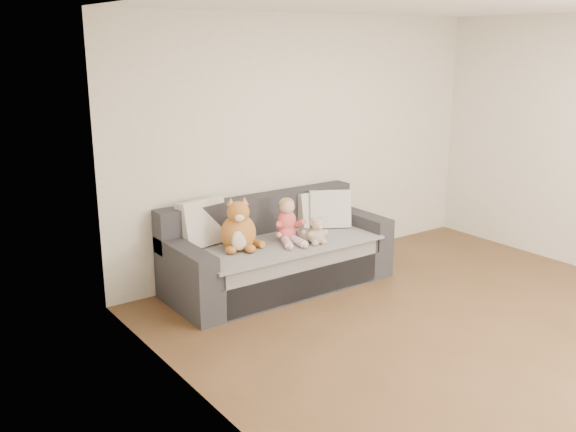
# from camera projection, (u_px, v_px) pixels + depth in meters

# --- Properties ---
(room_shell) EXTENTS (5.00, 5.00, 5.00)m
(room_shell) POSITION_uv_depth(u_px,v_px,m) (464.00, 175.00, 5.07)
(room_shell) COLOR brown
(room_shell) RESTS_ON ground
(sofa) EXTENTS (2.20, 0.94, 0.85)m
(sofa) POSITION_uv_depth(u_px,v_px,m) (277.00, 255.00, 6.25)
(sofa) COLOR #2A292F
(sofa) RESTS_ON ground
(cushion_left) EXTENTS (0.51, 0.30, 0.45)m
(cushion_left) POSITION_uv_depth(u_px,v_px,m) (202.00, 223.00, 5.98)
(cushion_left) COLOR beige
(cushion_left) RESTS_ON sofa
(cushion_right_back) EXTENTS (0.40, 0.20, 0.37)m
(cushion_right_back) POSITION_uv_depth(u_px,v_px,m) (316.00, 209.00, 6.61)
(cushion_right_back) COLOR beige
(cushion_right_back) RESTS_ON sofa
(cushion_right_front) EXTENTS (0.46, 0.37, 0.40)m
(cushion_right_front) POSITION_uv_depth(u_px,v_px,m) (330.00, 209.00, 6.57)
(cushion_right_front) COLOR beige
(cushion_right_front) RESTS_ON sofa
(toddler) EXTENTS (0.30, 0.44, 0.43)m
(toddler) POSITION_uv_depth(u_px,v_px,m) (288.00, 223.00, 6.10)
(toddler) COLOR #DA4D50
(toddler) RESTS_ON sofa
(plush_cat) EXTENTS (0.39, 0.36, 0.52)m
(plush_cat) POSITION_uv_depth(u_px,v_px,m) (239.00, 230.00, 5.85)
(plush_cat) COLOR #A65525
(plush_cat) RESTS_ON sofa
(teddy_bear) EXTENTS (0.22, 0.16, 0.27)m
(teddy_bear) POSITION_uv_depth(u_px,v_px,m) (317.00, 233.00, 6.03)
(teddy_bear) COLOR tan
(teddy_bear) RESTS_ON sofa
(plush_cow) EXTENTS (0.16, 0.23, 0.19)m
(plush_cow) POSITION_uv_depth(u_px,v_px,m) (308.00, 234.00, 6.10)
(plush_cow) COLOR white
(plush_cow) RESTS_ON sofa
(sippy_cup) EXTENTS (0.11, 0.07, 0.13)m
(sippy_cup) POSITION_uv_depth(u_px,v_px,m) (300.00, 234.00, 6.14)
(sippy_cup) COLOR purple
(sippy_cup) RESTS_ON sofa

